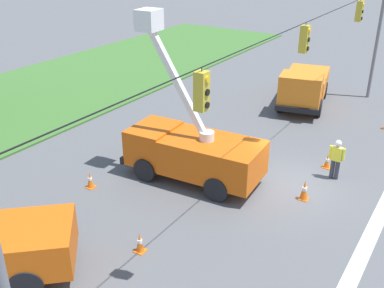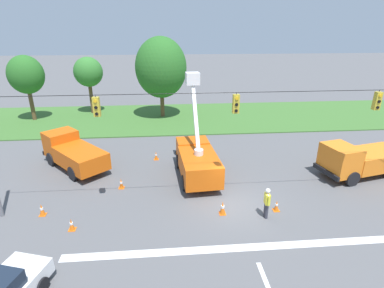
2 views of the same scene
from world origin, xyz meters
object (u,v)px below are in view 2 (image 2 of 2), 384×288
traffic_cone_lane_edge_a (71,224)px  traffic_cone_centre_line (156,155)px  utility_truck_bucket_lift (197,158)px  traffic_cone_far_right (121,183)px  road_worker (267,201)px  tree_west (88,72)px  tree_centre (161,68)px  traffic_cone_mid_right (223,208)px  traffic_cone_mid_left (277,206)px  traffic_cone_near_bucket (42,210)px  utility_truck_support_far (73,152)px  utility_truck_support_near (360,159)px  tree_far_west (26,75)px

traffic_cone_lane_edge_a → traffic_cone_centre_line: 9.28m
utility_truck_bucket_lift → traffic_cone_far_right: 5.23m
road_worker → traffic_cone_centre_line: road_worker is taller
tree_west → traffic_cone_centre_line: bearing=-60.7°
tree_centre → traffic_cone_far_right: bearing=-99.1°
traffic_cone_mid_right → traffic_cone_far_right: traffic_cone_mid_right is taller
traffic_cone_mid_left → traffic_cone_mid_right: traffic_cone_mid_right is taller
utility_truck_bucket_lift → traffic_cone_near_bucket: bearing=-156.8°
utility_truck_support_far → traffic_cone_centre_line: (5.96, 0.81, -0.84)m
tree_centre → traffic_cone_centre_line: 12.87m
utility_truck_support_far → utility_truck_bucket_lift: bearing=-14.4°
utility_truck_support_near → traffic_cone_lane_edge_a: (-18.11, -4.53, -0.87)m
traffic_cone_mid_right → traffic_cone_far_right: 6.84m
tree_west → road_worker: bearing=-57.7°
tree_west → traffic_cone_near_bucket: tree_west is taller
traffic_cone_mid_right → traffic_cone_near_bucket: traffic_cone_mid_right is taller
traffic_cone_mid_left → traffic_cone_near_bucket: bearing=177.0°
utility_truck_support_far → traffic_cone_far_right: bearing=-42.0°
utility_truck_bucket_lift → tree_far_west: bearing=138.3°
traffic_cone_lane_edge_a → utility_truck_support_near: bearing=14.0°
road_worker → utility_truck_bucket_lift: bearing=122.9°
traffic_cone_lane_edge_a → traffic_cone_centre_line: traffic_cone_centre_line is taller
traffic_cone_mid_left → utility_truck_bucket_lift: bearing=132.0°
traffic_cone_far_right → road_worker: bearing=-25.0°
tree_centre → utility_truck_support_near: tree_centre is taller
utility_truck_bucket_lift → traffic_cone_lane_edge_a: 8.77m
tree_far_west → tree_centre: 14.11m
traffic_cone_centre_line → traffic_cone_mid_left: bearing=-47.5°
utility_truck_support_far → traffic_cone_far_right: (3.85, -3.46, -0.85)m
tree_far_west → utility_truck_support_far: (7.68, -12.45, -3.75)m
utility_truck_support_far → traffic_cone_lane_edge_a: bearing=-75.9°
tree_far_west → utility_truck_support_far: tree_far_west is taller
tree_west → tree_centre: 8.59m
tree_centre → traffic_cone_mid_left: 21.06m
tree_west → traffic_cone_mid_right: 24.94m
traffic_cone_lane_edge_a → traffic_cone_far_right: traffic_cone_far_right is taller
utility_truck_support_far → traffic_cone_centre_line: utility_truck_support_far is taller
tree_far_west → utility_truck_bucket_lift: bearing=-41.7°
road_worker → traffic_cone_lane_edge_a: 10.22m
road_worker → traffic_cone_mid_right: road_worker is taller
utility_truck_bucket_lift → traffic_cone_mid_right: size_ratio=8.43×
traffic_cone_near_bucket → traffic_cone_lane_edge_a: traffic_cone_near_bucket is taller
traffic_cone_mid_left → traffic_cone_centre_line: traffic_cone_centre_line is taller
utility_truck_bucket_lift → traffic_cone_centre_line: (-2.87, 3.08, -1.03)m
utility_truck_support_near → traffic_cone_mid_left: (-7.13, -3.76, -0.87)m
utility_truck_bucket_lift → traffic_cone_centre_line: utility_truck_bucket_lift is taller
tree_west → traffic_cone_mid_left: (14.75, -21.54, -4.49)m
traffic_cone_mid_left → road_worker: bearing=-145.4°
tree_centre → traffic_cone_lane_edge_a: bearing=-102.6°
traffic_cone_far_right → traffic_cone_centre_line: size_ratio=1.00×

